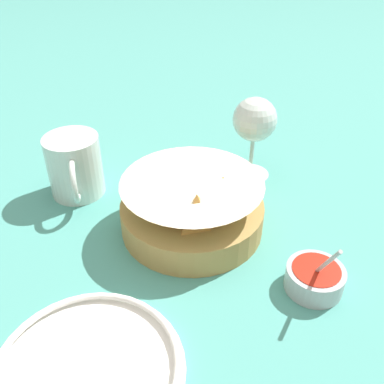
# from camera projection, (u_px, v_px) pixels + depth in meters

# --- Properties ---
(ground_plane) EXTENTS (4.00, 4.00, 0.00)m
(ground_plane) POSITION_uv_depth(u_px,v_px,m) (207.00, 237.00, 0.62)
(ground_plane) COLOR teal
(food_basket) EXTENTS (0.21, 0.21, 0.09)m
(food_basket) POSITION_uv_depth(u_px,v_px,m) (192.00, 208.00, 0.62)
(food_basket) COLOR #B2894C
(food_basket) RESTS_ON ground_plane
(sauce_cup) EXTENTS (0.07, 0.07, 0.09)m
(sauce_cup) POSITION_uv_depth(u_px,v_px,m) (315.00, 277.00, 0.53)
(sauce_cup) COLOR #B7B7BC
(sauce_cup) RESTS_ON ground_plane
(wine_glass) EXTENTS (0.07, 0.07, 0.14)m
(wine_glass) POSITION_uv_depth(u_px,v_px,m) (255.00, 122.00, 0.70)
(wine_glass) COLOR silver
(wine_glass) RESTS_ON ground_plane
(beer_mug) EXTENTS (0.13, 0.09, 0.10)m
(beer_mug) POSITION_uv_depth(u_px,v_px,m) (75.00, 168.00, 0.69)
(beer_mug) COLOR silver
(beer_mug) RESTS_ON ground_plane
(side_plate) EXTENTS (0.21, 0.21, 0.01)m
(side_plate) POSITION_uv_depth(u_px,v_px,m) (87.00, 369.00, 0.44)
(side_plate) COLOR white
(side_plate) RESTS_ON ground_plane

